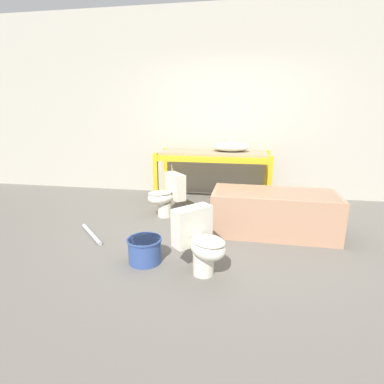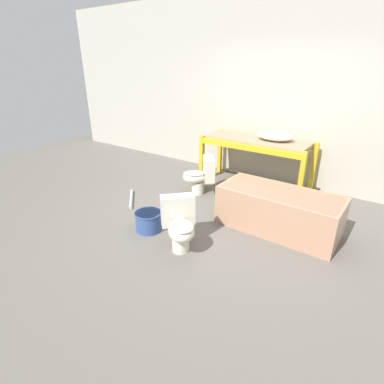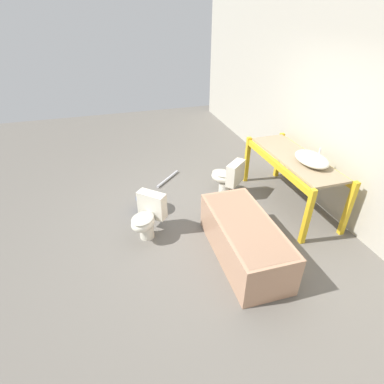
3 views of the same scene
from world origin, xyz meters
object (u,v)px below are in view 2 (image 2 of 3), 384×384
at_px(toilet_far, 201,175).
at_px(bucket_white, 149,221).
at_px(bathtub_main, 279,208).
at_px(toilet_near, 180,224).
at_px(sink_basin, 275,136).

bearing_deg(toilet_far, bucket_white, -34.77).
bearing_deg(bucket_white, bathtub_main, 36.39).
relative_size(toilet_near, bucket_white, 1.75).
bearing_deg(toilet_near, bucket_white, 123.77).
relative_size(bathtub_main, bucket_white, 4.29).
height_order(sink_basin, toilet_near, sink_basin).
bearing_deg(sink_basin, toilet_far, -133.93).
bearing_deg(bathtub_main, toilet_far, 166.20).
height_order(sink_basin, bucket_white, sink_basin).
bearing_deg(bucket_white, toilet_near, -9.14).
xyz_separation_m(sink_basin, bucket_white, (-0.74, -2.29, -0.79)).
relative_size(toilet_near, toilet_far, 1.00).
relative_size(sink_basin, toilet_near, 0.95).
xyz_separation_m(bathtub_main, toilet_far, (-1.49, 0.39, 0.02)).
bearing_deg(bucket_white, toilet_far, 95.05).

